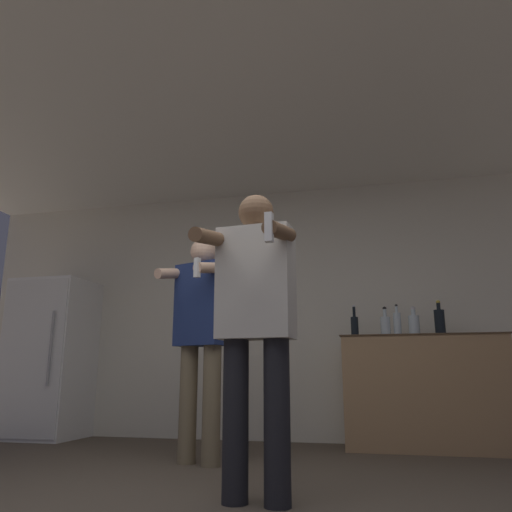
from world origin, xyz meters
name	(u,v)px	position (x,y,z in m)	size (l,w,h in m)	color
wall_back	(292,310)	(0.00, 3.11, 1.27)	(7.00, 0.06, 2.55)	beige
ceiling_slab	(257,120)	(0.00, 1.54, 2.57)	(7.00, 3.60, 0.05)	silver
refrigerator	(50,358)	(-2.52, 2.75, 0.80)	(0.74, 0.68, 1.61)	white
counter	(424,392)	(1.20, 2.79, 0.48)	(1.39, 0.61, 0.96)	#997551
bottle_green_wine	(355,325)	(0.63, 2.74, 1.07)	(0.07, 0.07, 0.29)	black
bottle_red_label	(440,321)	(1.37, 2.74, 1.09)	(0.09, 0.09, 0.31)	black
bottle_clear_vodka	(385,325)	(0.91, 2.74, 1.06)	(0.09, 0.09, 0.27)	silver
bottle_amber_bourbon	(397,323)	(1.01, 2.74, 1.08)	(0.07, 0.07, 0.29)	silver
bottle_tall_gin	(414,324)	(1.15, 2.74, 1.07)	(0.10, 0.10, 0.26)	silver
person_woman_foreground	(255,316)	(0.20, 0.63, 0.92)	(0.49, 0.54, 1.60)	black
person_man_side	(201,328)	(-0.47, 1.65, 0.97)	(0.54, 0.53, 1.67)	#75664C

